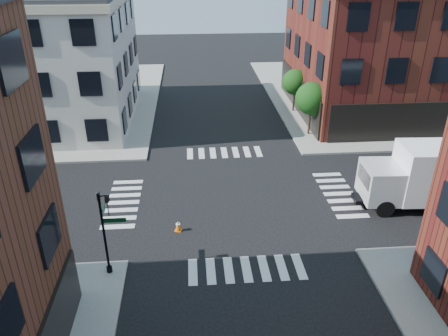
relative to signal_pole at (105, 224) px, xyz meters
name	(u,v)px	position (x,y,z in m)	size (l,w,h in m)	color
ground	(233,198)	(6.72, 6.68, -2.86)	(120.00, 120.00, 0.00)	black
sidewalk_ne	(403,93)	(27.72, 27.68, -2.78)	(30.00, 30.00, 0.15)	gray
sidewalk_nw	(12,102)	(-14.28, 27.68, -2.78)	(30.00, 30.00, 0.15)	gray
building_ne	(433,48)	(27.22, 22.68, 3.14)	(25.00, 16.00, 12.00)	#491312
building_nw	(2,61)	(-12.28, 22.68, 2.64)	(22.00, 16.00, 11.00)	beige
tree_near	(312,100)	(14.28, 16.65, 0.30)	(2.69, 2.69, 4.49)	black
tree_far	(296,83)	(14.28, 22.65, 0.02)	(2.43, 2.43, 4.07)	black
signal_pole	(105,224)	(0.00, 0.00, 0.00)	(1.29, 1.24, 4.60)	black
box_truck	(438,176)	(19.04, 4.85, -0.77)	(9.01, 3.13, 4.02)	white
traffic_cone	(178,226)	(3.25, 3.33, -2.53)	(0.46, 0.46, 0.68)	orange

